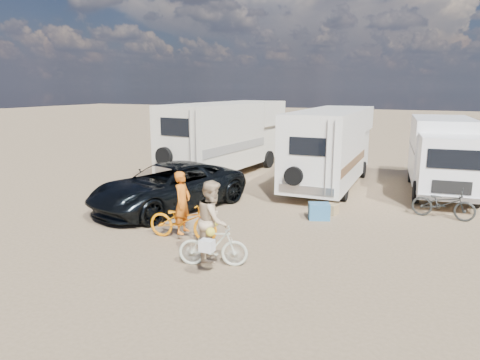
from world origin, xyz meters
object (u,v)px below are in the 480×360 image
at_px(rv_main, 331,148).
at_px(rider_woman, 213,228).
at_px(box_truck, 442,157).
at_px(cooler, 319,211).
at_px(bike_parked, 443,203).
at_px(dark_suv, 169,187).
at_px(bike_man, 183,220).
at_px(bike_woman, 213,246).
at_px(rider_man, 183,209).
at_px(rv_left, 226,139).
at_px(crate, 331,209).

height_order(rv_main, rider_woman, rv_main).
relative_size(box_truck, cooler, 9.47).
bearing_deg(bike_parked, box_truck, 7.65).
bearing_deg(dark_suv, cooler, 28.13).
bearing_deg(bike_man, cooler, -46.05).
height_order(bike_woman, cooler, bike_woman).
bearing_deg(rider_man, dark_suv, 35.73).
height_order(rv_left, cooler, rv_left).
xyz_separation_m(rv_main, bike_man, (-2.01, -7.89, -1.02)).
distance_m(bike_parked, crate, 3.37).
height_order(rv_main, rv_left, rv_left).
distance_m(bike_woman, rider_woman, 0.42).
height_order(rv_left, bike_man, rv_left).
xyz_separation_m(bike_parked, crate, (-3.21, -0.97, -0.31)).
distance_m(rider_man, bike_parked, 7.92).
bearing_deg(dark_suv, bike_woman, -27.64).
xyz_separation_m(dark_suv, rider_woman, (3.55, -3.53, 0.15)).
bearing_deg(rv_left, bike_woman, -59.86).
xyz_separation_m(rv_left, box_truck, (9.09, -0.17, -0.22)).
distance_m(box_truck, bike_woman, 10.61).
xyz_separation_m(rv_left, bike_man, (3.01, -8.50, -1.10)).
xyz_separation_m(rv_main, rv_left, (-5.02, 0.60, 0.08)).
relative_size(rv_main, crate, 18.15).
bearing_deg(bike_man, rv_left, 14.37).
distance_m(rider_woman, cooler, 4.67).
height_order(rv_main, bike_parked, rv_main).
bearing_deg(rider_man, crate, -42.36).
height_order(rv_main, bike_man, rv_main).
bearing_deg(rider_woman, cooler, -35.89).
bearing_deg(bike_woman, rv_main, -23.12).
xyz_separation_m(dark_suv, bike_man, (1.99, -2.30, -0.24)).
distance_m(rv_left, cooler, 7.96).
distance_m(rv_left, bike_parked, 9.96).
height_order(box_truck, bike_man, box_truck).
xyz_separation_m(rider_man, bike_parked, (6.21, 4.90, -0.35)).
distance_m(box_truck, dark_suv, 10.10).
xyz_separation_m(bike_man, rider_man, (0.00, 0.00, 0.31)).
distance_m(bike_woman, cooler, 4.63).
distance_m(bike_woman, bike_parked, 7.69).
relative_size(bike_parked, cooler, 2.91).
distance_m(box_truck, bike_parked, 3.55).
xyz_separation_m(bike_man, bike_woman, (1.56, -1.22, -0.04)).
distance_m(rv_main, cooler, 4.90).
bearing_deg(rv_main, dark_suv, -126.80).
bearing_deg(bike_woman, box_truck, -45.59).
xyz_separation_m(bike_man, crate, (2.99, 3.94, -0.35)).
relative_size(rv_left, bike_woman, 4.73).
xyz_separation_m(rv_left, dark_suv, (1.02, -6.19, -0.87)).
height_order(rider_woman, cooler, rider_woman).
bearing_deg(rider_man, bike_man, -0.00).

